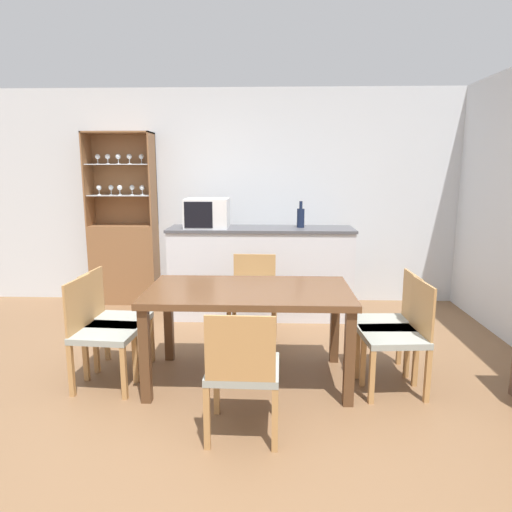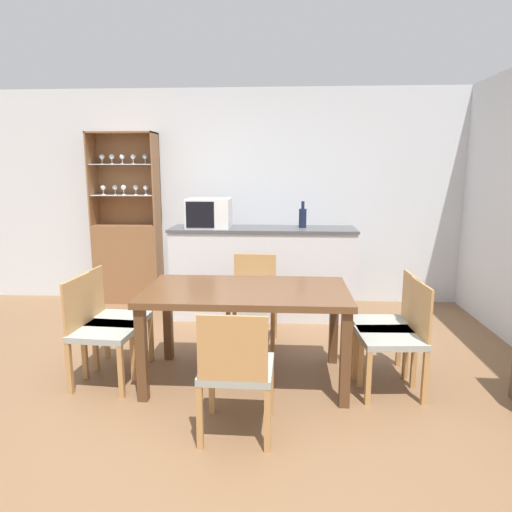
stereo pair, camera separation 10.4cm
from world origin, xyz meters
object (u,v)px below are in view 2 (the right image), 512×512
(dining_chair_head_far, at_px, (253,299))
(microwave, at_px, (209,213))
(dining_chair_head_near, at_px, (236,370))
(dining_chair_side_left_near, at_px, (100,330))
(dining_chair_side_right_far, at_px, (388,324))
(dining_chair_side_left_far, at_px, (113,319))
(dining_chair_side_right_near, at_px, (396,336))
(wine_bottle, at_px, (303,217))
(display_cabinet, at_px, (128,251))
(dining_table, at_px, (246,300))

(dining_chair_head_far, relative_size, microwave, 1.78)
(dining_chair_head_far, bearing_deg, dining_chair_head_near, 91.99)
(dining_chair_side_left_near, bearing_deg, dining_chair_side_right_far, 101.14)
(dining_chair_side_left_far, xyz_separation_m, dining_chair_side_right_near, (2.19, -0.25, 0.00))
(dining_chair_head_near, xyz_separation_m, wine_bottle, (0.48, 2.37, 0.68))
(display_cabinet, relative_size, dining_chair_side_left_far, 2.48)
(dining_chair_head_far, xyz_separation_m, dining_chair_side_left_near, (-1.10, -0.88, 0.00))
(dining_chair_head_near, height_order, dining_chair_side_right_near, same)
(microwave, distance_m, wine_bottle, 1.01)
(dining_chair_side_right_far, bearing_deg, dining_chair_side_right_near, 178.18)
(dining_chair_side_right_near, bearing_deg, dining_chair_side_left_near, 85.69)
(dining_chair_side_right_near, bearing_deg, display_cabinet, 46.60)
(dining_chair_side_left_far, relative_size, dining_chair_head_near, 1.00)
(dining_chair_side_left_far, bearing_deg, dining_table, 86.59)
(dining_chair_side_left_far, bearing_deg, dining_chair_head_near, 54.34)
(dining_chair_side_right_far, bearing_deg, display_cabinet, 52.50)
(dining_chair_side_right_near, bearing_deg, dining_chair_side_left_far, 79.05)
(display_cabinet, relative_size, microwave, 4.40)
(dining_table, distance_m, dining_chair_side_right_near, 1.12)
(dining_chair_head_far, bearing_deg, display_cabinet, -37.15)
(dining_chair_side_right_near, bearing_deg, dining_chair_head_far, 46.81)
(dining_chair_head_far, height_order, dining_chair_side_right_far, same)
(dining_table, relative_size, dining_chair_side_right_near, 1.86)
(dining_chair_head_near, bearing_deg, dining_chair_side_right_far, 40.23)
(dining_chair_head_near, distance_m, dining_chair_side_right_far, 1.41)
(microwave, bearing_deg, display_cabinet, 154.95)
(dining_chair_side_left_far, height_order, dining_chair_side_right_far, same)
(dining_chair_side_left_far, xyz_separation_m, dining_chair_side_left_near, (0.00, -0.25, 0.00))
(dining_chair_side_left_far, distance_m, dining_chair_side_right_near, 2.20)
(dining_chair_head_near, xyz_separation_m, dining_chair_side_left_near, (-1.09, 0.63, 0.00))
(dining_chair_side_right_far, relative_size, dining_chair_side_left_near, 1.00)
(dining_chair_side_left_far, distance_m, wine_bottle, 2.27)
(dining_chair_head_far, relative_size, dining_chair_side_left_near, 1.00)
(dining_chair_side_left_near, bearing_deg, dining_chair_side_right_near, 94.53)
(dining_chair_side_left_near, distance_m, wine_bottle, 2.44)
(display_cabinet, bearing_deg, dining_chair_side_right_near, -39.09)
(dining_chair_head_near, xyz_separation_m, microwave, (-0.53, 2.33, 0.72))
(dining_chair_side_left_far, bearing_deg, dining_chair_head_far, 123.12)
(dining_chair_side_right_far, distance_m, wine_bottle, 1.74)
(dining_chair_side_left_near, height_order, microwave, microwave)
(dining_chair_side_left_near, bearing_deg, display_cabinet, -162.08)
(display_cabinet, distance_m, microwave, 1.31)
(dining_chair_side_right_far, bearing_deg, dining_chair_side_left_near, 94.82)
(dining_table, height_order, dining_chair_head_far, dining_chair_head_far)
(dining_chair_head_far, height_order, dining_chair_side_left_far, same)
(dining_chair_head_far, relative_size, dining_chair_side_right_near, 1.00)
(dining_chair_side_right_far, height_order, wine_bottle, wine_bottle)
(dining_chair_head_near, bearing_deg, wine_bottle, 79.77)
(dining_chair_side_left_far, xyz_separation_m, dining_chair_side_right_far, (2.19, -0.00, 0.00))
(dining_table, distance_m, dining_chair_side_left_near, 1.12)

